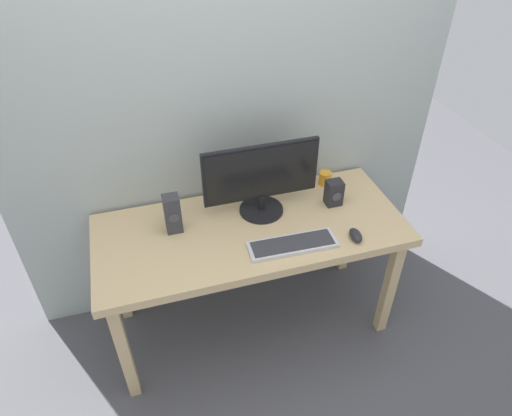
% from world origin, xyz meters
% --- Properties ---
extents(ground_plane, '(6.00, 6.00, 0.00)m').
position_xyz_m(ground_plane, '(0.00, 0.00, 0.00)').
color(ground_plane, '#4C4C51').
extents(wall_back, '(2.46, 0.04, 3.00)m').
position_xyz_m(wall_back, '(0.00, 0.39, 1.50)').
color(wall_back, '#9EA8A3').
rests_on(wall_back, ground_plane).
extents(desk, '(1.63, 0.69, 0.77)m').
position_xyz_m(desk, '(0.00, 0.00, 0.69)').
color(desk, tan).
rests_on(desk, ground_plane).
extents(monitor, '(0.62, 0.24, 0.41)m').
position_xyz_m(monitor, '(0.09, 0.12, 0.99)').
color(monitor, black).
rests_on(monitor, desk).
extents(keyboard_primary, '(0.45, 0.16, 0.02)m').
position_xyz_m(keyboard_primary, '(0.16, -0.20, 0.78)').
color(keyboard_primary, silver).
rests_on(keyboard_primary, desk).
extents(mouse, '(0.07, 0.11, 0.04)m').
position_xyz_m(mouse, '(0.49, -0.24, 0.79)').
color(mouse, '#232328').
rests_on(mouse, desk).
extents(speaker_right, '(0.09, 0.08, 0.15)m').
position_xyz_m(speaker_right, '(0.50, 0.06, 0.85)').
color(speaker_right, '#232328').
rests_on(speaker_right, desk).
extents(speaker_left, '(0.08, 0.08, 0.21)m').
position_xyz_m(speaker_left, '(-0.39, 0.09, 0.88)').
color(speaker_left, '#333338').
rests_on(speaker_left, desk).
extents(coffee_mug, '(0.07, 0.07, 0.08)m').
position_xyz_m(coffee_mug, '(0.53, 0.25, 0.81)').
color(coffee_mug, orange).
rests_on(coffee_mug, desk).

